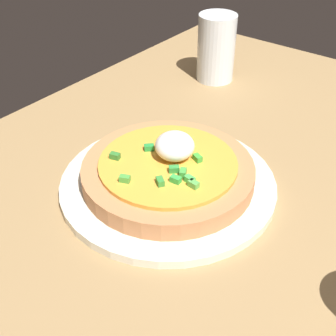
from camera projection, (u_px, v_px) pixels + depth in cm
name	position (u px, v px, depth cm)	size (l,w,h in cm)	color
dining_table	(246.00, 200.00, 60.80)	(98.48, 83.46, 3.01)	#94744A
plate	(168.00, 184.00, 60.31)	(28.44, 28.44, 1.19)	silver
pizza	(168.00, 170.00, 59.01)	(22.46, 22.46, 6.54)	#BB7A4C
cup_far	(216.00, 51.00, 84.08)	(6.97, 6.97, 12.23)	silver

